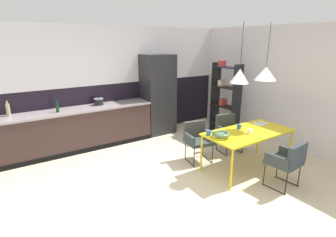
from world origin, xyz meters
TOP-DOWN VIEW (x-y plane):
  - ground_plane at (0.00, 0.00)m, footprint 7.97×7.97m
  - back_wall_splashback_dark at (0.00, 3.00)m, footprint 6.03×0.12m
  - back_wall_panel_upper at (0.00, 3.00)m, footprint 6.03×0.12m
  - side_wall_right at (2.96, 0.00)m, footprint 0.12×6.13m
  - kitchen_counter at (-1.16, 2.64)m, footprint 3.44×0.63m
  - refrigerator_column at (0.94, 2.64)m, footprint 0.76×0.60m
  - dining_table at (1.25, -0.01)m, footprint 1.64×0.81m
  - armchair_head_of_table at (0.73, 0.79)m, footprint 0.56×0.55m
  - armchair_facing_counter at (1.28, -0.81)m, footprint 0.52×0.51m
  - armchair_corner_seat at (1.59, 0.81)m, footprint 0.55×0.54m
  - fruit_bowl at (0.61, 0.03)m, footprint 0.30×0.30m
  - open_book at (1.81, 0.16)m, footprint 0.25×0.22m
  - mug_glass_clear at (0.52, 0.24)m, footprint 0.12×0.08m
  - mug_wide_latte at (1.21, 0.19)m, footprint 0.12×0.08m
  - mug_tall_blue at (1.17, -0.10)m, footprint 0.13×0.09m
  - cooking_pot at (-0.56, 2.75)m, footprint 0.21×0.21m
  - bottle_oil_tall at (-1.47, 2.59)m, footprint 0.06×0.06m
  - bottle_spice_small at (-2.32, 2.82)m, footprint 0.07×0.07m
  - open_shelf_unit at (2.27, 1.62)m, footprint 0.30×0.76m
  - pendant_lamp_over_table_near at (0.93, 0.01)m, footprint 0.30×0.30m
  - pendant_lamp_over_table_far at (1.58, 0.01)m, footprint 0.38×0.38m

SIDE VIEW (x-z plane):
  - ground_plane at x=0.00m, z-range 0.00..0.00m
  - kitchen_counter at x=-1.16m, z-range 0.00..0.91m
  - armchair_corner_seat at x=1.59m, z-range 0.10..0.89m
  - armchair_head_of_table at x=0.73m, z-range 0.11..0.89m
  - armchair_facing_counter at x=1.28m, z-range 0.12..0.91m
  - back_wall_splashback_dark at x=0.00m, z-range 0.00..1.32m
  - dining_table at x=1.25m, z-range 0.32..1.06m
  - open_book at x=1.81m, z-range 0.74..0.75m
  - mug_tall_blue at x=1.17m, z-range 0.74..0.82m
  - mug_wide_latte at x=1.21m, z-range 0.74..0.82m
  - mug_glass_clear at x=0.52m, z-range 0.74..0.83m
  - fruit_bowl at x=0.61m, z-range 0.75..0.85m
  - open_shelf_unit at x=2.27m, z-range 0.02..1.87m
  - cooking_pot at x=-0.56m, z-range 0.90..1.07m
  - refrigerator_column at x=0.94m, z-range 0.00..1.99m
  - bottle_oil_tall at x=-1.47m, z-range 0.88..1.14m
  - bottle_spice_small at x=-2.32m, z-range 0.89..1.18m
  - side_wall_right at x=2.96m, z-range 0.00..2.65m
  - pendant_lamp_over_table_far at x=1.58m, z-range 1.27..2.23m
  - pendant_lamp_over_table_near at x=0.93m, z-range 1.27..2.23m
  - back_wall_panel_upper at x=0.00m, z-range 1.32..2.65m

